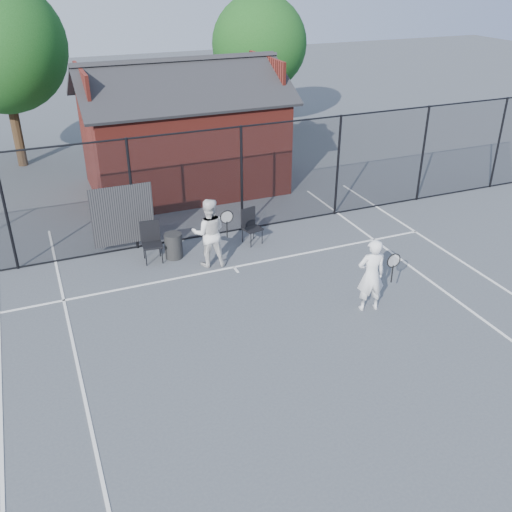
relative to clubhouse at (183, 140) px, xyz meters
name	(u,v)px	position (x,y,z in m)	size (l,w,h in m)	color
ground	(285,331)	(-0.50, -9.00, -1.61)	(80.00, 80.00, 0.00)	#464A50
court_lines	(314,369)	(-0.50, -10.32, -1.60)	(11.02, 18.00, 0.01)	silver
fence	(196,188)	(-0.80, -4.00, -0.16)	(22.04, 3.00, 3.00)	black
clubhouse	(183,140)	(0.00, 0.00, 0.00)	(6.50, 4.36, 4.19)	maroon
tree_left	(0,47)	(-5.00, 4.50, 2.58)	(4.48, 4.48, 6.44)	#2F2113
tree_right	(259,44)	(5.00, 5.50, 2.10)	(3.97, 3.97, 5.70)	#2F2113
player_front	(371,275)	(1.57, -8.91, -0.76)	(0.79, 0.61, 1.69)	white
player_back	(209,233)	(-1.00, -5.61, -0.73)	(1.02, 0.86, 1.76)	silver
chair_left	(152,243)	(-2.28, -4.90, -1.10)	(0.49, 0.51, 1.01)	black
chair_right	(252,227)	(0.45, -4.90, -1.13)	(0.45, 0.47, 0.94)	black
waste_bin	(174,246)	(-1.74, -4.90, -1.27)	(0.46, 0.46, 0.66)	black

